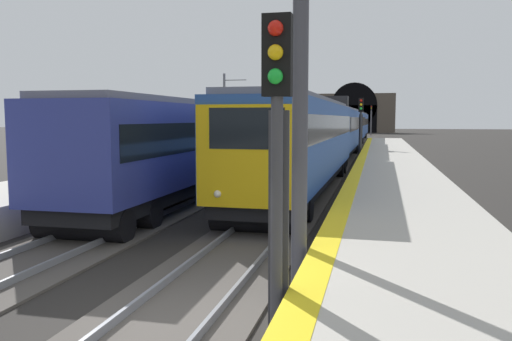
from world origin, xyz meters
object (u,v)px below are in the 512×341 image
catenary_mast_near (225,113)px  train_main_approaching (344,128)px  overhead_signal_gantry (91,8)px  train_adjacent_platform (256,134)px  railway_signal_mid (361,123)px  railway_signal_far (371,118)px  railway_signal_near (277,152)px

catenary_mast_near → train_main_approaching: bearing=-65.6°
overhead_signal_gantry → train_adjacent_platform: bearing=5.4°
train_main_approaching → railway_signal_mid: size_ratio=15.98×
train_adjacent_platform → railway_signal_far: size_ratio=7.46×
railway_signal_mid → train_main_approaching: bearing=-169.8°
railway_signal_far → railway_signal_near: bearing=0.0°
catenary_mast_near → train_adjacent_platform: bearing=-156.2°
train_adjacent_platform → railway_signal_far: bearing=-5.1°
railway_signal_mid → overhead_signal_gantry: (-31.40, 4.06, 2.40)m
train_adjacent_platform → railway_signal_mid: (8.46, -6.23, 0.67)m
train_adjacent_platform → overhead_signal_gantry: (-22.93, -2.17, 3.07)m
train_adjacent_platform → catenary_mast_near: bearing=23.9°
railway_signal_near → railway_signal_far: railway_signal_far is taller
railway_signal_far → train_main_approaching: bearing=-2.2°
railway_signal_far → overhead_signal_gantry: bearing=-2.6°
railway_signal_near → railway_signal_mid: railway_signal_mid is taller
train_main_approaching → railway_signal_far: bearing=178.4°
railway_signal_far → catenary_mast_near: 55.25m
railway_signal_mid → catenary_mast_near: (5.69, 12.46, 0.85)m
railway_signal_mid → railway_signal_far: bearing=-180.0°
train_main_approaching → railway_signal_near: 44.30m
railway_signal_far → overhead_signal_gantry: overhead_signal_gantry is taller
railway_signal_far → overhead_signal_gantry: 91.02m
train_main_approaching → train_adjacent_platform: (-18.94, 4.34, -0.09)m
train_main_approaching → catenary_mast_near: 11.70m
railway_signal_near → overhead_signal_gantry: bearing=-120.5°
catenary_mast_near → railway_signal_far: bearing=-13.0°
railway_signal_mid → railway_signal_far: railway_signal_far is taller
railway_signal_near → catenary_mast_near: 41.40m
train_adjacent_platform → railway_signal_mid: bearing=-36.2°
train_main_approaching → catenary_mast_near: size_ratio=10.44×
railway_signal_mid → railway_signal_far: 59.51m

